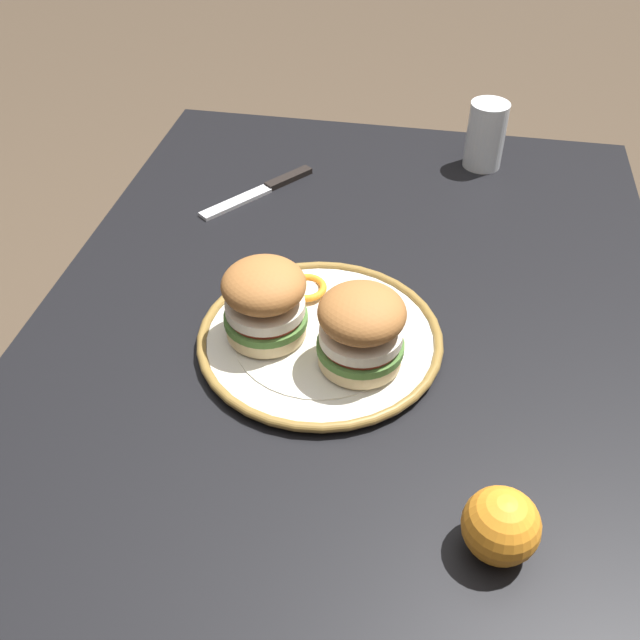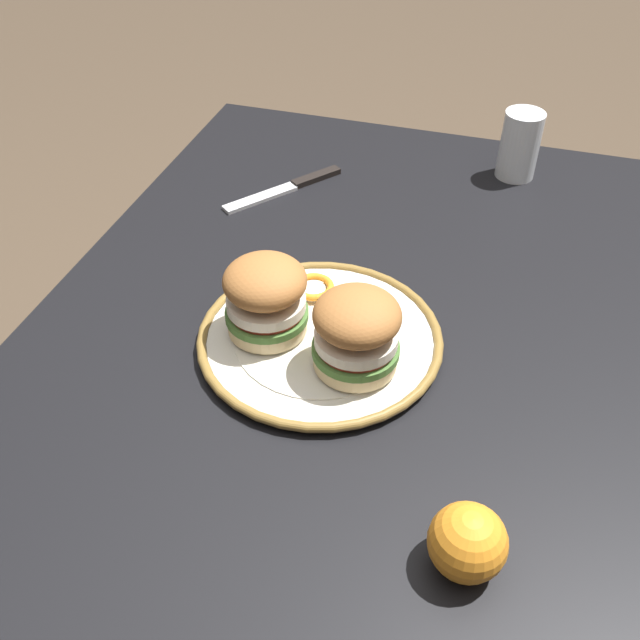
{
  "view_description": "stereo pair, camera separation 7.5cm",
  "coord_description": "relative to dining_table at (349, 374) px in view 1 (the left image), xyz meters",
  "views": [
    {
      "loc": [
        -0.71,
        -0.09,
        1.32
      ],
      "look_at": [
        -0.06,
        0.03,
        0.74
      ],
      "focal_mm": 40.35,
      "sensor_mm": 36.0,
      "label": 1
    },
    {
      "loc": [
        -0.69,
        -0.16,
        1.32
      ],
      "look_at": [
        -0.06,
        0.03,
        0.74
      ],
      "focal_mm": 40.35,
      "sensor_mm": 36.0,
      "label": 2
    }
  ],
  "objects": [
    {
      "name": "dining_table",
      "position": [
        0.0,
        0.0,
        0.0
      ],
      "size": [
        1.12,
        0.83,
        0.7
      ],
      "color": "black",
      "rests_on": "ground"
    },
    {
      "name": "sandwich_half_left",
      "position": [
        -0.09,
        -0.02,
        0.17
      ],
      "size": [
        0.12,
        0.12,
        0.1
      ],
      "color": "beige",
      "rests_on": "dinner_plate"
    },
    {
      "name": "whole_orange",
      "position": [
        -0.31,
        -0.18,
        0.14
      ],
      "size": [
        0.07,
        0.07,
        0.07
      ],
      "primitive_type": "sphere",
      "color": "orange",
      "rests_on": "dining_table"
    },
    {
      "name": "drinking_glass",
      "position": [
        0.44,
        -0.16,
        0.15
      ],
      "size": [
        0.06,
        0.06,
        0.11
      ],
      "color": "white",
      "rests_on": "dining_table"
    },
    {
      "name": "orange_peel_strip_long",
      "position": [
        0.0,
        0.01,
        0.13
      ],
      "size": [
        0.06,
        0.03,
        0.01
      ],
      "color": "orange",
      "rests_on": "dinner_plate"
    },
    {
      "name": "dinner_plate",
      "position": [
        -0.06,
        0.03,
        0.11
      ],
      "size": [
        0.31,
        0.31,
        0.02
      ],
      "color": "silver",
      "rests_on": "dining_table"
    },
    {
      "name": "ground_plane",
      "position": [
        0.0,
        0.0,
        -0.6
      ],
      "size": [
        8.0,
        8.0,
        0.0
      ],
      "primitive_type": "plane",
      "color": "#4C3D2D"
    },
    {
      "name": "table_knife",
      "position": [
        0.29,
        0.19,
        0.11
      ],
      "size": [
        0.19,
        0.15,
        0.01
      ],
      "color": "silver",
      "rests_on": "dining_table"
    },
    {
      "name": "orange_peel_curled",
      "position": [
        0.02,
        0.07,
        0.13
      ],
      "size": [
        0.07,
        0.07,
        0.01
      ],
      "color": "orange",
      "rests_on": "dinner_plate"
    },
    {
      "name": "sandwich_half_right",
      "position": [
        -0.07,
        0.1,
        0.17
      ],
      "size": [
        0.14,
        0.14,
        0.1
      ],
      "color": "beige",
      "rests_on": "dinner_plate"
    }
  ]
}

